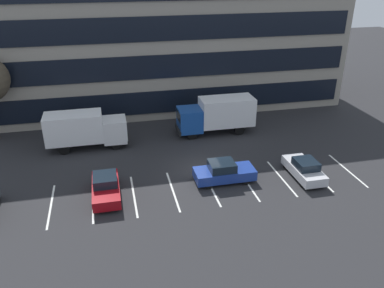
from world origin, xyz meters
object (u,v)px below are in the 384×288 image
box_truck_white (85,129)px  sedan_silver (304,169)px  box_truck_blue (217,114)px  sedan_navy (224,172)px  sedan_maroon (106,187)px

box_truck_white → sedan_silver: bearing=-29.0°
box_truck_blue → sedan_silver: bearing=-67.0°
sedan_navy → sedan_maroon: bearing=-178.5°
sedan_maroon → box_truck_white: bearing=99.9°
box_truck_blue → sedan_silver: box_truck_blue is taller
sedan_silver → box_truck_white: bearing=151.0°
box_truck_blue → sedan_navy: (-2.02, -8.88, -1.15)m
box_truck_blue → sedan_navy: box_truck_blue is taller
box_truck_blue → sedan_maroon: 14.06m
box_truck_white → sedan_navy: 13.05m
sedan_navy → sedan_silver: sedan_navy is taller
sedan_navy → sedan_silver: 6.17m
sedan_navy → box_truck_blue: bearing=77.2°
box_truck_white → sedan_maroon: (1.47, -8.41, -1.08)m
box_truck_white → sedan_maroon: size_ratio=1.58×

